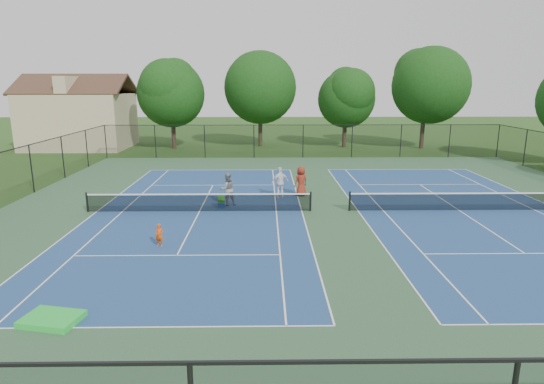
{
  "coord_description": "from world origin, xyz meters",
  "views": [
    {
      "loc": [
        -3.46,
        -23.46,
        6.7
      ],
      "look_at": [
        -3.13,
        -1.0,
        1.3
      ],
      "focal_mm": 30.0,
      "sensor_mm": 36.0,
      "label": 1
    }
  ],
  "objects_px": {
    "bystander_a": "(280,182)",
    "bystander_c": "(301,181)",
    "tree_back_a": "(171,90)",
    "ball_crate": "(221,205)",
    "tree_back_d": "(426,82)",
    "clapboard_house": "(79,118)",
    "ball_hopper": "(221,199)",
    "tree_back_b": "(260,84)",
    "instructor": "(227,189)",
    "child_player": "(159,235)",
    "tree_back_c": "(346,95)"
  },
  "relations": [
    {
      "from": "clapboard_house",
      "to": "child_player",
      "type": "bearing_deg",
      "value": -63.57
    },
    {
      "from": "tree_back_b",
      "to": "child_player",
      "type": "relative_size",
      "value": 10.1
    },
    {
      "from": "bystander_a",
      "to": "tree_back_c",
      "type": "bearing_deg",
      "value": -130.39
    },
    {
      "from": "bystander_c",
      "to": "tree_back_c",
      "type": "bearing_deg",
      "value": -138.24
    },
    {
      "from": "ball_crate",
      "to": "bystander_a",
      "type": "bearing_deg",
      "value": 34.2
    },
    {
      "from": "tree_back_c",
      "to": "ball_crate",
      "type": "bearing_deg",
      "value": -114.23
    },
    {
      "from": "clapboard_house",
      "to": "child_player",
      "type": "relative_size",
      "value": 10.87
    },
    {
      "from": "tree_back_b",
      "to": "instructor",
      "type": "relative_size",
      "value": 5.36
    },
    {
      "from": "child_player",
      "to": "bystander_a",
      "type": "height_order",
      "value": "bystander_a"
    },
    {
      "from": "tree_back_d",
      "to": "clapboard_house",
      "type": "xyz_separation_m",
      "value": [
        -36.0,
        1.0,
        -3.73
      ]
    },
    {
      "from": "clapboard_house",
      "to": "bystander_a",
      "type": "xyz_separation_m",
      "value": [
        20.42,
        -21.97,
        -2.17
      ]
    },
    {
      "from": "clapboard_house",
      "to": "ball_hopper",
      "type": "xyz_separation_m",
      "value": [
        17.1,
        -24.23,
        -2.62
      ]
    },
    {
      "from": "child_player",
      "to": "ball_crate",
      "type": "bearing_deg",
      "value": 83.73
    },
    {
      "from": "tree_back_a",
      "to": "ball_hopper",
      "type": "bearing_deg",
      "value": -73.01
    },
    {
      "from": "tree_back_a",
      "to": "tree_back_d",
      "type": "distance_m",
      "value": 26.01
    },
    {
      "from": "tree_back_c",
      "to": "ball_hopper",
      "type": "distance_m",
      "value": 27.04
    },
    {
      "from": "clapboard_house",
      "to": "tree_back_b",
      "type": "bearing_deg",
      "value": 3.01
    },
    {
      "from": "ball_crate",
      "to": "ball_hopper",
      "type": "xyz_separation_m",
      "value": [
        0.0,
        0.0,
        0.33
      ]
    },
    {
      "from": "tree_back_a",
      "to": "ball_crate",
      "type": "height_order",
      "value": "tree_back_a"
    },
    {
      "from": "bystander_c",
      "to": "ball_hopper",
      "type": "relative_size",
      "value": 5.01
    },
    {
      "from": "tree_back_a",
      "to": "instructor",
      "type": "xyz_separation_m",
      "value": [
        7.41,
        -22.72,
        -5.1
      ]
    },
    {
      "from": "ball_hopper",
      "to": "tree_back_b",
      "type": "bearing_deg",
      "value": 85.68
    },
    {
      "from": "tree_back_d",
      "to": "bystander_a",
      "type": "relative_size",
      "value": 5.62
    },
    {
      "from": "bystander_c",
      "to": "bystander_a",
      "type": "bearing_deg",
      "value": -15.91
    },
    {
      "from": "child_player",
      "to": "ball_crate",
      "type": "xyz_separation_m",
      "value": [
        2.01,
        6.12,
        -0.35
      ]
    },
    {
      "from": "tree_back_c",
      "to": "tree_back_a",
      "type": "bearing_deg",
      "value": -176.82
    },
    {
      "from": "bystander_a",
      "to": "bystander_c",
      "type": "height_order",
      "value": "bystander_a"
    },
    {
      "from": "instructor",
      "to": "ball_crate",
      "type": "relative_size",
      "value": 4.89
    },
    {
      "from": "child_player",
      "to": "bystander_c",
      "type": "height_order",
      "value": "bystander_c"
    },
    {
      "from": "instructor",
      "to": "ball_crate",
      "type": "height_order",
      "value": "instructor"
    },
    {
      "from": "tree_back_a",
      "to": "tree_back_c",
      "type": "bearing_deg",
      "value": 3.18
    },
    {
      "from": "instructor",
      "to": "bystander_a",
      "type": "bearing_deg",
      "value": -172.3
    },
    {
      "from": "child_player",
      "to": "instructor",
      "type": "height_order",
      "value": "instructor"
    },
    {
      "from": "tree_back_a",
      "to": "bystander_c",
      "type": "relative_size",
      "value": 5.06
    },
    {
      "from": "tree_back_b",
      "to": "tree_back_d",
      "type": "distance_m",
      "value": 17.12
    },
    {
      "from": "tree_back_b",
      "to": "bystander_a",
      "type": "relative_size",
      "value": 5.44
    },
    {
      "from": "child_player",
      "to": "instructor",
      "type": "bearing_deg",
      "value": 82.6
    },
    {
      "from": "tree_back_a",
      "to": "clapboard_house",
      "type": "relative_size",
      "value": 0.85
    },
    {
      "from": "ball_crate",
      "to": "instructor",
      "type": "bearing_deg",
      "value": 58.23
    },
    {
      "from": "tree_back_d",
      "to": "instructor",
      "type": "xyz_separation_m",
      "value": [
        -18.59,
        -22.72,
        -5.89
      ]
    },
    {
      "from": "bystander_a",
      "to": "clapboard_house",
      "type": "bearing_deg",
      "value": -68.44
    },
    {
      "from": "tree_back_d",
      "to": "bystander_a",
      "type": "height_order",
      "value": "tree_back_d"
    },
    {
      "from": "tree_back_d",
      "to": "clapboard_house",
      "type": "bearing_deg",
      "value": 178.41
    },
    {
      "from": "tree_back_a",
      "to": "tree_back_b",
      "type": "distance_m",
      "value": 9.24
    },
    {
      "from": "tree_back_c",
      "to": "ball_hopper",
      "type": "xyz_separation_m",
      "value": [
        -10.9,
        -24.23,
        -5.01
      ]
    },
    {
      "from": "tree_back_a",
      "to": "bystander_c",
      "type": "xyz_separation_m",
      "value": [
        11.7,
        -20.6,
        -5.13
      ]
    },
    {
      "from": "tree_back_a",
      "to": "bystander_a",
      "type": "height_order",
      "value": "tree_back_a"
    },
    {
      "from": "tree_back_d",
      "to": "ball_hopper",
      "type": "bearing_deg",
      "value": -129.14
    },
    {
      "from": "clapboard_house",
      "to": "ball_crate",
      "type": "xyz_separation_m",
      "value": [
        17.1,
        -24.23,
        -2.95
      ]
    },
    {
      "from": "bystander_a",
      "to": "tree_back_d",
      "type": "bearing_deg",
      "value": -147.97
    }
  ]
}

